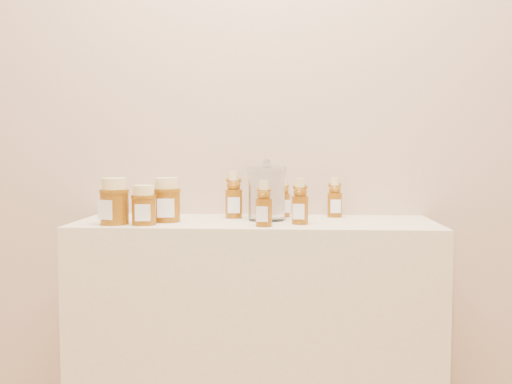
# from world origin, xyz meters

# --- Properties ---
(wall_back) EXTENTS (3.50, 0.02, 2.70)m
(wall_back) POSITION_xyz_m (0.00, 1.75, 1.35)
(wall_back) COLOR tan
(wall_back) RESTS_ON ground
(display_table) EXTENTS (1.20, 0.40, 0.90)m
(display_table) POSITION_xyz_m (0.00, 1.55, 0.45)
(display_table) COLOR beige
(display_table) RESTS_ON ground
(bear_bottle_back_left) EXTENTS (0.07, 0.07, 0.19)m
(bear_bottle_back_left) POSITION_xyz_m (-0.08, 1.64, 0.99)
(bear_bottle_back_left) COLOR #6C3808
(bear_bottle_back_left) RESTS_ON display_table
(bear_bottle_back_mid) EXTENTS (0.07, 0.07, 0.16)m
(bear_bottle_back_mid) POSITION_xyz_m (0.09, 1.68, 0.98)
(bear_bottle_back_mid) COLOR #6C3808
(bear_bottle_back_mid) RESTS_ON display_table
(bear_bottle_back_right) EXTENTS (0.06, 0.06, 0.16)m
(bear_bottle_back_right) POSITION_xyz_m (0.28, 1.68, 0.98)
(bear_bottle_back_right) COLOR #6C3808
(bear_bottle_back_right) RESTS_ON display_table
(bear_bottle_front_left) EXTENTS (0.06, 0.06, 0.16)m
(bear_bottle_front_left) POSITION_xyz_m (0.03, 1.42, 0.98)
(bear_bottle_front_left) COLOR #6C3808
(bear_bottle_front_left) RESTS_ON display_table
(bear_bottle_front_right) EXTENTS (0.07, 0.07, 0.17)m
(bear_bottle_front_right) POSITION_xyz_m (0.15, 1.48, 0.98)
(bear_bottle_front_right) COLOR #6C3808
(bear_bottle_front_right) RESTS_ON display_table
(honey_jar_left) EXTENTS (0.12, 0.12, 0.15)m
(honey_jar_left) POSITION_xyz_m (-0.45, 1.44, 0.97)
(honey_jar_left) COLOR #6C3808
(honey_jar_left) RESTS_ON display_table
(honey_jar_back) EXTENTS (0.11, 0.11, 0.15)m
(honey_jar_back) POSITION_xyz_m (-0.29, 1.51, 0.97)
(honey_jar_back) COLOR #6C3808
(honey_jar_back) RESTS_ON display_table
(honey_jar_front) EXTENTS (0.09, 0.09, 0.13)m
(honey_jar_front) POSITION_xyz_m (-0.35, 1.43, 0.96)
(honey_jar_front) COLOR #6C3808
(honey_jar_front) RESTS_ON display_table
(glass_canister) EXTENTS (0.17, 0.17, 0.20)m
(glass_canister) POSITION_xyz_m (0.04, 1.57, 1.00)
(glass_canister) COLOR white
(glass_canister) RESTS_ON display_table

